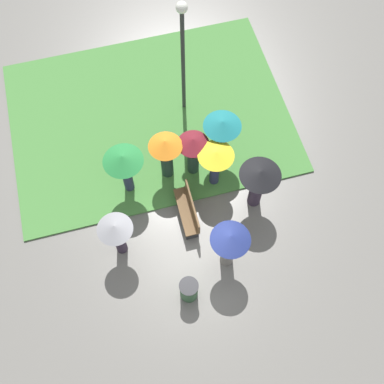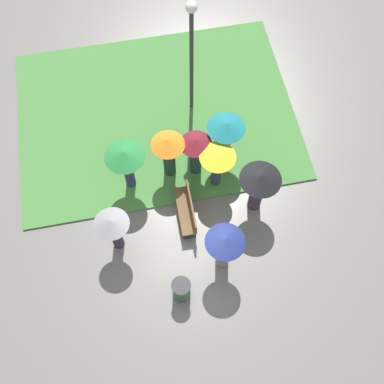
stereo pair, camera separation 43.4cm
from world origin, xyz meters
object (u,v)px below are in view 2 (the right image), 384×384
Objects in this scene: crowd_person_navy at (225,246)px; crowd_person_orange at (168,150)px; crowd_person_green at (126,160)px; crowd_person_teal at (225,134)px; crowd_person_black at (259,185)px; trash_bin at (181,289)px; crowd_person_yellow at (217,161)px; park_bench at (188,210)px; crowd_person_grey at (113,228)px; lamp_post at (191,46)px; crowd_person_maroon at (196,150)px.

crowd_person_orange is at bearing 60.75° from crowd_person_navy.
crowd_person_green is 1.02× the size of crowd_person_orange.
crowd_person_teal is 1.72m from crowd_person_orange.
trash_bin is at bearing -27.02° from crowd_person_black.
crowd_person_navy is at bearing -159.09° from crowd_person_yellow.
trash_bin is 0.46× the size of crowd_person_orange.
park_bench is 0.82× the size of crowd_person_orange.
crowd_person_teal is (-2.24, 3.56, 0.12)m from crowd_person_grey.
crowd_person_yellow is (-0.94, 1.04, 0.85)m from park_bench.
park_bench is 0.83× the size of crowd_person_black.
crowd_person_navy is (5.46, -0.18, -1.48)m from lamp_post.
trash_bin is 2.46m from crowd_person_grey.
crowd_person_navy is (1.58, 0.68, 0.88)m from park_bench.
crowd_person_black is 0.99× the size of crowd_person_orange.
crowd_person_orange is (2.30, -1.12, -1.52)m from lamp_post.
crowd_person_grey is at bearing 147.10° from crowd_person_maroon.
park_bench is 1.80× the size of trash_bin.
crowd_person_maroon is at bearing 163.30° from trash_bin.
crowd_person_teal is (2.12, 0.59, -1.46)m from lamp_post.
lamp_post is 2.55× the size of crowd_person_grey.
crowd_person_orange reaches higher than crowd_person_black.
crowd_person_yellow is at bearing 116.66° from crowd_person_grey.
crowd_person_teal is at bearing 1.90° from crowd_person_yellow.
park_bench is at bearing 107.57° from crowd_person_teal.
crowd_person_black is at bearing 164.75° from crowd_person_teal.
crowd_person_grey is at bearing -132.17° from crowd_person_orange.
crowd_person_orange is at bearing -102.74° from crowd_person_black.
crowd_person_yellow is (-0.95, -0.97, 0.02)m from crowd_person_black.
crowd_person_green is at bearing -89.38° from crowd_person_black.
trash_bin is 3.89m from crowd_person_green.
lamp_post is at bearing 63.76° from crowd_person_orange.
crowd_person_navy reaches higher than park_bench.
crowd_person_green is (2.50, -2.36, -1.32)m from lamp_post.
crowd_person_yellow is (2.94, 0.18, -1.51)m from lamp_post.
crowd_person_teal is at bearing 152.89° from trash_bin.
crowd_person_navy reaches higher than trash_bin.
crowd_person_maroon reaches higher than trash_bin.
crowd_person_orange is (-1.58, -0.26, 0.84)m from park_bench.
crowd_person_green is (-1.86, 0.61, 0.26)m from crowd_person_grey.
crowd_person_teal reaches higher than crowd_person_yellow.
park_bench is 1.80m from crowd_person_orange.
crowd_person_yellow is (0.82, -0.42, -0.04)m from crowd_person_teal.
lamp_post is at bearing 148.13° from crowd_person_grey.
crowd_person_navy is at bearing -73.69° from crowd_person_orange.
crowd_person_black is (-1.57, 1.33, -0.04)m from crowd_person_navy.
crowd_person_navy reaches higher than crowd_person_yellow.
lamp_post is 2.65m from crowd_person_teal.
crowd_person_teal is 3.42m from crowd_person_navy.
crowd_person_yellow is at bearing 3.45° from lamp_post.
lamp_post is 5.66m from crowd_person_navy.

